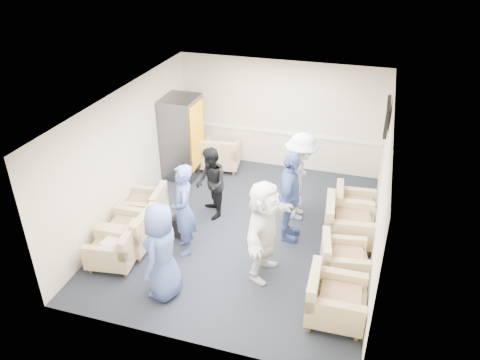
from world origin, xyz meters
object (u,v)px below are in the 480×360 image
(armchair_left_near, at_px, (116,249))
(person_front_left, at_px, (162,252))
(armchair_right_midfar, at_px, (346,224))
(armchair_corner, at_px, (221,155))
(person_back_right, at_px, (300,177))
(armchair_left_mid, at_px, (131,233))
(armchair_left_far, at_px, (147,207))
(person_mid_left, at_px, (183,210))
(armchair_right_near, at_px, (332,301))
(armchair_right_far, at_px, (352,208))
(person_back_left, at_px, (211,183))
(armchair_right_midnear, at_px, (341,260))
(vending_machine, at_px, (182,137))
(person_mid_right, at_px, (289,197))
(person_front_right, at_px, (264,230))

(armchair_left_near, xyz_separation_m, person_front_left, (1.16, -0.44, 0.54))
(armchair_right_midfar, xyz_separation_m, armchair_corner, (-3.28, 2.18, -0.01))
(person_back_right, bearing_deg, armchair_left_mid, 120.09)
(armchair_left_far, relative_size, person_back_right, 0.48)
(armchair_corner, height_order, person_mid_left, person_mid_left)
(armchair_left_near, height_order, armchair_right_near, armchair_right_near)
(armchair_right_far, bearing_deg, armchair_left_far, 101.03)
(person_front_left, relative_size, person_back_right, 0.91)
(armchair_right_far, distance_m, armchair_corner, 3.66)
(person_front_left, bearing_deg, armchair_right_far, 141.20)
(armchair_right_far, relative_size, person_back_left, 0.57)
(armchair_corner, bearing_deg, armchair_right_near, 119.47)
(person_back_right, bearing_deg, armchair_corner, 49.31)
(armchair_right_midnear, height_order, vending_machine, vending_machine)
(armchair_left_mid, relative_size, person_mid_right, 0.49)
(armchair_left_near, xyz_separation_m, vending_machine, (-0.19, 3.55, 0.66))
(armchair_left_near, xyz_separation_m, person_mid_left, (1.03, 0.74, 0.57))
(person_front_right, bearing_deg, armchair_left_near, 108.25)
(armchair_corner, distance_m, person_back_left, 2.19)
(person_back_right, bearing_deg, person_mid_left, 128.77)
(person_mid_right, bearing_deg, vending_machine, 57.33)
(armchair_right_midfar, xyz_separation_m, person_back_left, (-2.77, 0.09, 0.40))
(armchair_right_near, bearing_deg, armchair_right_midnear, -2.76)
(armchair_right_near, xyz_separation_m, person_front_right, (-1.29, 0.73, 0.57))
(person_back_left, bearing_deg, armchair_right_near, 19.12)
(armchair_right_midnear, height_order, person_back_right, person_back_right)
(armchair_right_midfar, bearing_deg, armchair_left_far, 90.61)
(person_mid_left, distance_m, person_mid_right, 2.00)
(person_front_left, xyz_separation_m, person_mid_left, (-0.13, 1.18, 0.04))
(vending_machine, bearing_deg, person_back_right, -19.10)
(armchair_right_near, bearing_deg, person_back_right, 19.18)
(armchair_left_near, distance_m, armchair_left_mid, 0.50)
(armchair_right_near, xyz_separation_m, person_back_right, (-1.04, 2.71, 0.59))
(person_back_right, bearing_deg, vending_machine, 65.41)
(armchair_right_midnear, bearing_deg, person_back_left, 58.59)
(armchair_left_near, height_order, armchair_right_midfar, armchair_right_midfar)
(armchair_left_mid, xyz_separation_m, armchair_right_midnear, (3.86, 0.38, -0.04))
(person_mid_left, height_order, person_front_right, person_front_right)
(person_back_left, bearing_deg, vending_machine, -172.72)
(vending_machine, distance_m, person_front_left, 4.21)
(armchair_corner, bearing_deg, armchair_left_mid, 73.44)
(armchair_left_near, height_order, person_back_right, person_back_right)
(person_front_left, height_order, person_back_left, person_front_left)
(person_mid_left, relative_size, person_mid_right, 0.97)
(armchair_corner, xyz_separation_m, person_back_left, (0.51, -2.09, 0.41))
(person_front_left, bearing_deg, armchair_right_midnear, 118.97)
(armchair_left_far, bearing_deg, person_front_right, 62.88)
(armchair_right_near, xyz_separation_m, person_back_left, (-2.78, 2.22, 0.42))
(armchair_left_far, distance_m, vending_machine, 2.19)
(armchair_left_mid, height_order, person_mid_right, person_mid_right)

